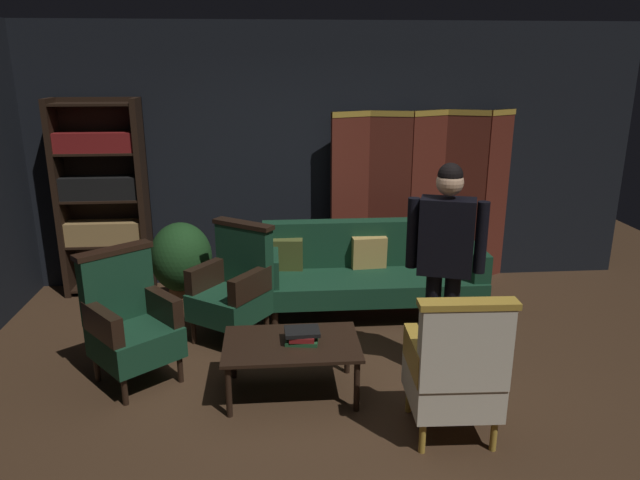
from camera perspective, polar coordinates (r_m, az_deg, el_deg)
ground_plane at (r=4.65m, az=0.83°, el=-14.22°), size 10.00×10.00×0.00m
back_wall at (r=6.50m, az=-1.20°, el=8.05°), size 7.20×0.10×2.80m
folding_screen at (r=6.63m, az=10.24°, el=4.32°), size 2.14×0.35×1.90m
bookshelf at (r=6.53m, az=-20.26°, el=4.08°), size 0.90×0.32×2.05m
velvet_couch at (r=5.83m, az=4.87°, el=-2.68°), size 2.12×0.78×0.88m
coffee_table at (r=4.43m, az=-2.76°, el=-10.37°), size 1.00×0.64×0.42m
armchair_gilt_accent at (r=4.00m, az=12.92°, el=-12.13°), size 0.61×0.60×1.04m
armchair_wing_left at (r=4.79m, az=-17.86°, el=-7.46°), size 0.81×0.81×1.04m
armchair_wing_right at (r=5.30m, az=-8.32°, el=-4.42°), size 0.81×0.81×1.04m
standing_figure at (r=4.52m, az=12.00°, el=-1.19°), size 0.56×0.33×1.70m
potted_plant at (r=5.98m, az=-13.22°, el=-1.92°), size 0.60×0.60×0.90m
book_green_cloth at (r=4.41m, az=-1.74°, el=-9.59°), size 0.26×0.22×0.03m
book_red_leather at (r=4.39m, az=-1.74°, el=-9.20°), size 0.20×0.21×0.04m
book_black_cloth at (r=4.38m, az=-1.74°, el=-8.81°), size 0.26×0.20×0.03m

